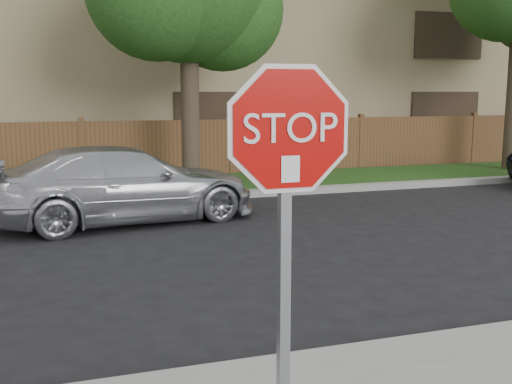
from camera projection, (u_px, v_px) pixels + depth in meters
name	position (u px, v px, depth m)	size (l,w,h in m)	color
far_curb	(89.00, 202.00, 12.50)	(70.00, 0.30, 0.15)	gray
grass_strip	(86.00, 191.00, 14.05)	(70.00, 3.00, 0.12)	#1E4714
fence	(82.00, 153.00, 15.43)	(70.00, 0.12, 1.60)	brown
apartment_building	(72.00, 56.00, 20.23)	(35.20, 9.20, 7.20)	tan
stop_sign	(287.00, 186.00, 3.39)	(1.01, 0.13, 2.55)	gray
sedan_right	(125.00, 184.00, 10.86)	(1.94, 4.78, 1.39)	#B8BAC0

